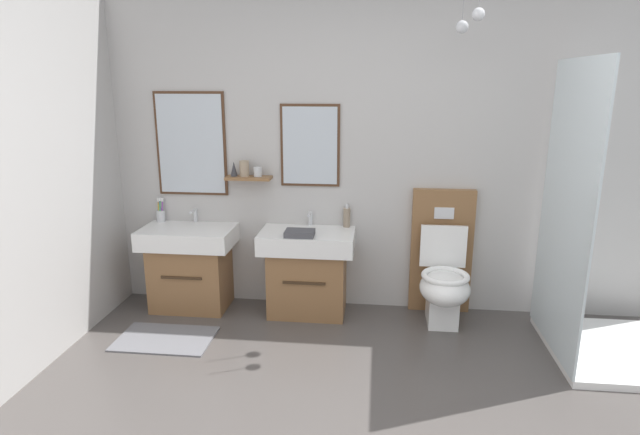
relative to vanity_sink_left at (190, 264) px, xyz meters
name	(u,v)px	position (x,y,z in m)	size (l,w,h in m)	color
wall_back	(388,146)	(1.57, 0.25, 0.95)	(4.65, 0.63, 2.63)	#B7B5B2
bath_mat	(165,339)	(0.00, -0.58, -0.36)	(0.68, 0.44, 0.01)	slate
vanity_sink_left	(190,264)	(0.00, 0.00, 0.00)	(0.73, 0.47, 0.68)	brown
tap_on_left_sink	(195,214)	(0.00, 0.17, 0.38)	(0.03, 0.13, 0.11)	silver
vanity_sink_right	(308,269)	(0.96, 0.00, 0.00)	(0.73, 0.47, 0.68)	brown
tap_on_right_sink	(310,217)	(0.96, 0.17, 0.38)	(0.03, 0.13, 0.11)	silver
toilet	(443,273)	(2.01, -0.01, 0.01)	(0.48, 0.62, 1.00)	brown
toothbrush_cup	(161,215)	(-0.29, 0.15, 0.37)	(0.07, 0.07, 0.20)	silver
soap_dispenser	(347,217)	(1.26, 0.16, 0.39)	(0.06, 0.06, 0.19)	gray
folded_hand_towel	(300,233)	(0.92, -0.13, 0.33)	(0.22, 0.16, 0.04)	#47474C
shower_tray	(603,300)	(3.01, -0.45, 0.03)	(1.00, 0.93, 1.95)	white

